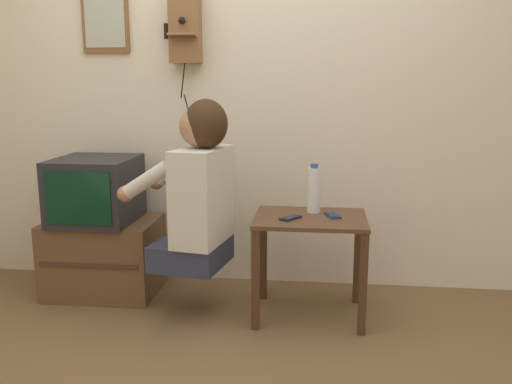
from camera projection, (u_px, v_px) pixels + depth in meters
ground_plane at (216, 378)px, 2.38m from camera, size 14.00×14.00×0.00m
wall_back at (250, 81)px, 3.32m from camera, size 6.80×0.05×2.55m
side_table at (310, 237)px, 2.93m from camera, size 0.60×0.47×0.56m
person at (198, 189)px, 2.90m from camera, size 0.59×0.51×0.91m
tv_stand at (104, 256)px, 3.30m from camera, size 0.65×0.47×0.46m
television at (96, 190)px, 3.20m from camera, size 0.45×0.49×0.38m
wall_phone_antique at (185, 27)px, 3.22m from camera, size 0.22×0.18×0.83m
framed_picture at (105, 16)px, 3.31m from camera, size 0.29×0.03×0.43m
cell_phone_held at (290, 218)px, 2.86m from camera, size 0.12×0.14×0.01m
cell_phone_spare at (333, 215)px, 2.91m from camera, size 0.10×0.14×0.01m
water_bottle at (314, 190)px, 2.98m from camera, size 0.08×0.08×0.27m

